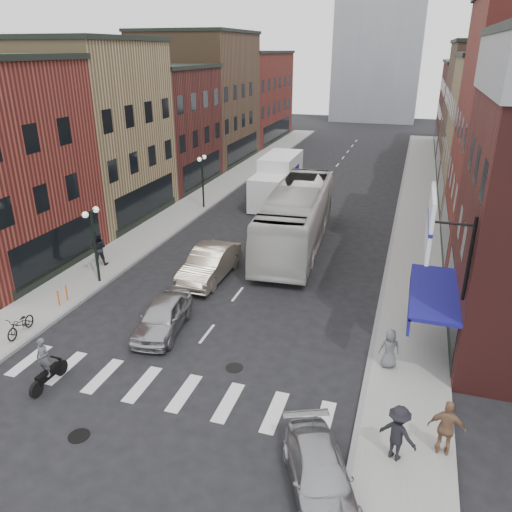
{
  "coord_description": "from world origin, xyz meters",
  "views": [
    {
      "loc": [
        7.73,
        -16.26,
        11.5
      ],
      "look_at": [
        0.9,
        5.28,
        2.11
      ],
      "focal_mm": 35.0,
      "sensor_mm": 36.0,
      "label": 1
    }
  ],
  "objects_px": {
    "box_truck": "(277,180)",
    "bike_rack": "(63,296)",
    "motorcycle_rider": "(45,364)",
    "streetlamp_far": "(202,172)",
    "streetlamp_near": "(93,232)",
    "transit_bus": "(297,217)",
    "ped_right_a": "(398,433)",
    "parked_bicycle": "(20,324)",
    "sedan_left_near": "(163,316)",
    "ped_right_c": "(390,349)",
    "ped_right_b": "(447,428)",
    "curb_car": "(320,475)",
    "ped_left_solo": "(98,248)",
    "billboard_sign": "(433,224)",
    "sedan_left_far": "(209,264)"
  },
  "relations": [
    {
      "from": "box_truck",
      "to": "bike_rack",
      "type": "bearing_deg",
      "value": -105.07
    },
    {
      "from": "bike_rack",
      "to": "motorcycle_rider",
      "type": "relative_size",
      "value": 0.4
    },
    {
      "from": "streetlamp_far",
      "to": "streetlamp_near",
      "type": "bearing_deg",
      "value": -90.0
    },
    {
      "from": "transit_bus",
      "to": "ped_right_a",
      "type": "distance_m",
      "value": 18.1
    },
    {
      "from": "streetlamp_near",
      "to": "parked_bicycle",
      "type": "distance_m",
      "value": 6.07
    },
    {
      "from": "streetlamp_near",
      "to": "sedan_left_near",
      "type": "relative_size",
      "value": 0.96
    },
    {
      "from": "streetlamp_near",
      "to": "sedan_left_near",
      "type": "bearing_deg",
      "value": -31.12
    },
    {
      "from": "streetlamp_far",
      "to": "ped_right_c",
      "type": "distance_m",
      "value": 23.04
    },
    {
      "from": "motorcycle_rider",
      "to": "ped_right_b",
      "type": "relative_size",
      "value": 1.08
    },
    {
      "from": "curb_car",
      "to": "ped_left_solo",
      "type": "xyz_separation_m",
      "value": [
        -14.89,
        11.72,
        0.52
      ]
    },
    {
      "from": "ped_left_solo",
      "to": "ped_right_c",
      "type": "distance_m",
      "value": 17.14
    },
    {
      "from": "curb_car",
      "to": "ped_right_b",
      "type": "xyz_separation_m",
      "value": [
        3.34,
        2.42,
        0.49
      ]
    },
    {
      "from": "ped_left_solo",
      "to": "streetlamp_far",
      "type": "bearing_deg",
      "value": -114.91
    },
    {
      "from": "sedan_left_near",
      "to": "streetlamp_far",
      "type": "bearing_deg",
      "value": 100.29
    },
    {
      "from": "transit_bus",
      "to": "ped_right_b",
      "type": "xyz_separation_m",
      "value": [
        8.4,
        -16.04,
        -0.77
      ]
    },
    {
      "from": "bike_rack",
      "to": "streetlamp_near",
      "type": "bearing_deg",
      "value": 85.76
    },
    {
      "from": "parked_bicycle",
      "to": "bike_rack",
      "type": "bearing_deg",
      "value": 85.73
    },
    {
      "from": "billboard_sign",
      "to": "streetlamp_near",
      "type": "height_order",
      "value": "billboard_sign"
    },
    {
      "from": "bike_rack",
      "to": "curb_car",
      "type": "bearing_deg",
      "value": -27.12
    },
    {
      "from": "bike_rack",
      "to": "sedan_left_far",
      "type": "relative_size",
      "value": 0.15
    },
    {
      "from": "streetlamp_near",
      "to": "ped_left_solo",
      "type": "height_order",
      "value": "streetlamp_near"
    },
    {
      "from": "billboard_sign",
      "to": "ped_right_a",
      "type": "distance_m",
      "value": 6.79
    },
    {
      "from": "box_truck",
      "to": "ped_right_c",
      "type": "xyz_separation_m",
      "value": [
        10.23,
        -20.95,
        -0.84
      ]
    },
    {
      "from": "streetlamp_far",
      "to": "curb_car",
      "type": "distance_m",
      "value": 27.54
    },
    {
      "from": "streetlamp_near",
      "to": "sedan_left_far",
      "type": "bearing_deg",
      "value": 23.92
    },
    {
      "from": "transit_bus",
      "to": "sedan_left_near",
      "type": "bearing_deg",
      "value": -108.74
    },
    {
      "from": "bike_rack",
      "to": "transit_bus",
      "type": "distance_m",
      "value": 14.43
    },
    {
      "from": "billboard_sign",
      "to": "ped_right_c",
      "type": "relative_size",
      "value": 2.32
    },
    {
      "from": "billboard_sign",
      "to": "ped_right_c",
      "type": "bearing_deg",
      "value": 166.94
    },
    {
      "from": "parked_bicycle",
      "to": "ped_left_solo",
      "type": "height_order",
      "value": "ped_left_solo"
    },
    {
      "from": "curb_car",
      "to": "ped_right_c",
      "type": "relative_size",
      "value": 2.58
    },
    {
      "from": "box_truck",
      "to": "ped_right_c",
      "type": "distance_m",
      "value": 23.33
    },
    {
      "from": "box_truck",
      "to": "ped_right_b",
      "type": "distance_m",
      "value": 27.82
    },
    {
      "from": "transit_bus",
      "to": "sedan_left_far",
      "type": "xyz_separation_m",
      "value": [
        -3.28,
        -6.31,
        -1.0
      ]
    },
    {
      "from": "billboard_sign",
      "to": "parked_bicycle",
      "type": "xyz_separation_m",
      "value": [
        -16.09,
        -2.12,
        -5.53
      ]
    },
    {
      "from": "transit_bus",
      "to": "parked_bicycle",
      "type": "xyz_separation_m",
      "value": [
        -8.7,
        -14.29,
        -1.25
      ]
    },
    {
      "from": "billboard_sign",
      "to": "box_truck",
      "type": "relative_size",
      "value": 0.44
    },
    {
      "from": "bike_rack",
      "to": "parked_bicycle",
      "type": "height_order",
      "value": "parked_bicycle"
    },
    {
      "from": "curb_car",
      "to": "parked_bicycle",
      "type": "relative_size",
      "value": 2.38
    },
    {
      "from": "motorcycle_rider",
      "to": "ped_right_c",
      "type": "distance_m",
      "value": 12.78
    },
    {
      "from": "streetlamp_far",
      "to": "ped_left_solo",
      "type": "distance_m",
      "value": 12.28
    },
    {
      "from": "sedan_left_near",
      "to": "transit_bus",
      "type": "bearing_deg",
      "value": 68.12
    },
    {
      "from": "transit_bus",
      "to": "streetlamp_far",
      "type": "bearing_deg",
      "value": 144.05
    },
    {
      "from": "bike_rack",
      "to": "box_truck",
      "type": "bearing_deg",
      "value": 76.01
    },
    {
      "from": "curb_car",
      "to": "parked_bicycle",
      "type": "height_order",
      "value": "curb_car"
    },
    {
      "from": "curb_car",
      "to": "sedan_left_near",
      "type": "bearing_deg",
      "value": 117.74
    },
    {
      "from": "billboard_sign",
      "to": "streetlamp_near",
      "type": "bearing_deg",
      "value": 167.65
    },
    {
      "from": "streetlamp_near",
      "to": "sedan_left_far",
      "type": "height_order",
      "value": "streetlamp_near"
    },
    {
      "from": "box_truck",
      "to": "ped_left_solo",
      "type": "xyz_separation_m",
      "value": [
        -6.1,
        -15.74,
        -0.67
      ]
    },
    {
      "from": "motorcycle_rider",
      "to": "sedan_left_far",
      "type": "xyz_separation_m",
      "value": [
        2.05,
        10.49,
        -0.09
      ]
    }
  ]
}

